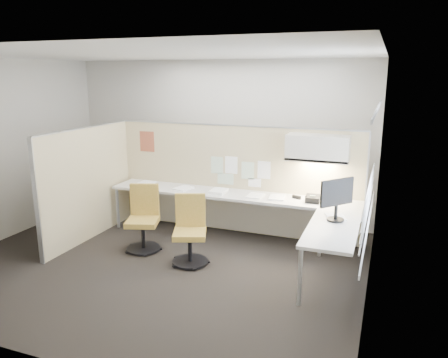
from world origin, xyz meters
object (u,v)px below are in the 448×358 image
at_px(chair_right, 190,232).
at_px(monitor, 337,197).
at_px(desk, 248,206).
at_px(chair_left, 143,220).
at_px(phone, 312,199).

distance_m(chair_right, monitor, 2.02).
bearing_deg(chair_right, monitor, -11.10).
xyz_separation_m(desk, chair_right, (-0.53, -0.94, -0.17)).
height_order(desk, chair_right, chair_right).
xyz_separation_m(desk, monitor, (1.37, -0.62, 0.44)).
bearing_deg(chair_right, desk, 39.65).
height_order(desk, chair_left, chair_left).
xyz_separation_m(chair_left, phone, (2.33, 0.87, 0.34)).
distance_m(chair_left, monitor, 2.82).
bearing_deg(monitor, phone, 70.38).
xyz_separation_m(chair_right, phone, (1.48, 1.05, 0.35)).
height_order(chair_left, phone, chair_left).
relative_size(desk, chair_right, 4.28).
distance_m(chair_right, phone, 1.85).
distance_m(chair_left, chair_right, 0.87).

